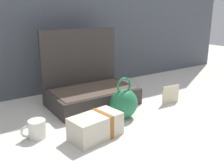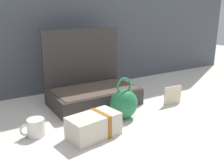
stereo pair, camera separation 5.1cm
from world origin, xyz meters
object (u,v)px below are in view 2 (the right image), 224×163
at_px(coffee_mug, 35,128).
at_px(info_card_left, 173,95).
at_px(teal_pouch_handbag, 124,104).
at_px(open_suitcase, 91,88).
at_px(cream_toiletry_bag, 94,126).

bearing_deg(coffee_mug, info_card_left, -2.21).
bearing_deg(teal_pouch_handbag, info_card_left, 2.37).
xyz_separation_m(teal_pouch_handbag, info_card_left, (0.36, 0.02, -0.03)).
bearing_deg(open_suitcase, info_card_left, -34.61).
height_order(open_suitcase, teal_pouch_handbag, open_suitcase).
bearing_deg(open_suitcase, coffee_mug, -148.87).
distance_m(open_suitcase, info_card_left, 0.49).
bearing_deg(teal_pouch_handbag, open_suitcase, 97.30).
height_order(teal_pouch_handbag, coffee_mug, teal_pouch_handbag).
relative_size(teal_pouch_handbag, cream_toiletry_bag, 0.90).
relative_size(coffee_mug, info_card_left, 0.88).
distance_m(teal_pouch_handbag, info_card_left, 0.36).
bearing_deg(open_suitcase, teal_pouch_handbag, -82.70).
xyz_separation_m(open_suitcase, cream_toiletry_bag, (-0.18, -0.39, -0.04)).
bearing_deg(info_card_left, cream_toiletry_bag, -165.48).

